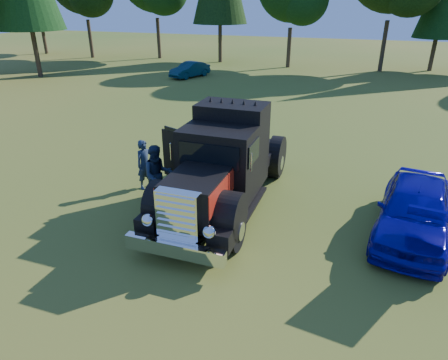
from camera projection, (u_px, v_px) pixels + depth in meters
ground at (218, 246)px, 10.33m from camera, size 120.00×120.00×0.00m
diamond_t_truck at (222, 168)px, 11.79m from camera, size 3.31×7.16×3.00m
hotrod_coupe at (415, 210)px, 10.49m from camera, size 2.42×4.70×1.89m
spectator_near at (145, 165)px, 13.17m from camera, size 0.63×0.73×1.68m
spectator_far at (158, 175)px, 12.15m from camera, size 1.16×1.14×1.88m
distant_teal_car at (190, 70)px, 31.97m from camera, size 2.41×3.80×1.18m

